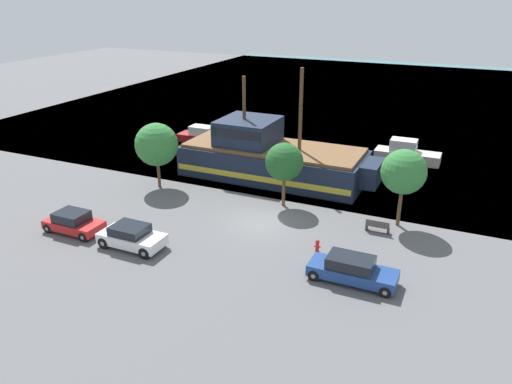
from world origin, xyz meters
The scene contains 13 objects.
ground_plane centered at (0.00, 0.00, 0.00)m, with size 160.00×160.00×0.00m, color #5B5B5E.
water_surface centered at (0.00, 44.00, 0.00)m, with size 80.00×80.00×0.00m, color teal.
pirate_ship centered at (-2.80, 8.28, 1.70)m, with size 16.25×5.91×9.10m.
moored_boat_dockside centered at (6.81, 17.02, 0.74)m, with size 5.71×1.94×2.01m.
moored_boat_outer centered at (-12.81, 14.72, 0.60)m, with size 5.86×1.90×1.64m.
parked_car_curb_front centered at (7.39, -4.73, 0.71)m, with size 4.69×1.80×1.45m.
parked_car_curb_mid centered at (-5.70, -6.50, 0.72)m, with size 4.01×1.94×1.44m.
parked_car_curb_rear centered at (-10.39, -6.38, 0.68)m, with size 3.81×1.86×1.39m.
fire_hydrant centered at (4.69, -2.31, 0.41)m, with size 0.42×0.25×0.76m.
bench_promenade_east centered at (7.44, 1.69, 0.43)m, with size 1.51×0.45×0.85m.
tree_row_east centered at (-9.94, 2.53, 3.47)m, with size 3.32×3.32×5.13m.
tree_row_mideast centered at (0.34, 3.19, 3.31)m, with size 2.70×2.70×4.67m.
tree_row_midwest centered at (8.46, 3.29, 3.76)m, with size 2.91×2.91×5.23m.
Camera 1 is at (12.25, -27.78, 14.63)m, focal length 35.00 mm.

